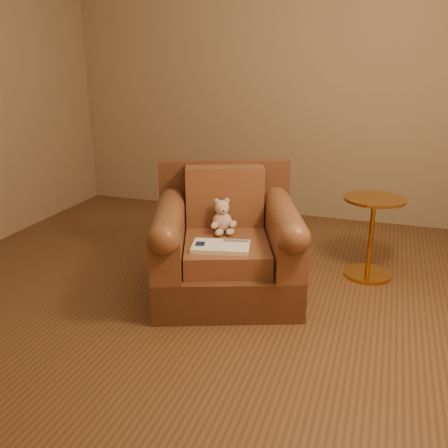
% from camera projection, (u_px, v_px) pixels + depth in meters
% --- Properties ---
extents(floor, '(4.00, 4.00, 0.00)m').
position_uv_depth(floor, '(191.00, 293.00, 3.43)').
color(floor, brown).
rests_on(floor, ground).
extents(room, '(4.02, 4.02, 2.71)m').
position_uv_depth(room, '(185.00, 25.00, 2.88)').
color(room, '#937B5A').
rests_on(room, ground).
extents(armchair, '(1.19, 1.16, 0.84)m').
position_uv_depth(armchair, '(226.00, 246.00, 3.37)').
color(armchair, '#552F1C').
rests_on(armchair, floor).
extents(teddy_bear, '(0.18, 0.20, 0.24)m').
position_uv_depth(teddy_bear, '(223.00, 220.00, 3.39)').
color(teddy_bear, '#CEAB90').
rests_on(teddy_bear, armchair).
extents(guidebook, '(0.40, 0.29, 0.03)m').
position_uv_depth(guidebook, '(221.00, 247.00, 3.12)').
color(guidebook, beige).
rests_on(guidebook, armchair).
extents(side_table, '(0.43, 0.43, 0.60)m').
position_uv_depth(side_table, '(371.00, 235.00, 3.59)').
color(side_table, '#C28435').
rests_on(side_table, floor).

